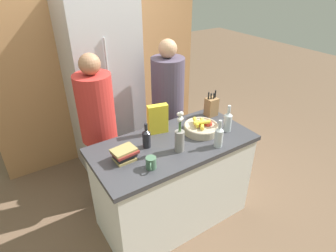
{
  "coord_description": "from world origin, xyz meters",
  "views": [
    {
      "loc": [
        -1.15,
        -1.66,
        2.23
      ],
      "look_at": [
        0.0,
        0.09,
        1.01
      ],
      "focal_mm": 30.0,
      "sensor_mm": 36.0,
      "label": 1
    }
  ],
  "objects": [
    {
      "name": "person_in_blue",
      "position": [
        0.36,
        0.65,
        0.89
      ],
      "size": [
        0.35,
        0.35,
        1.6
      ],
      "rotation": [
        0.0,
        0.0,
        0.18
      ],
      "color": "#383842",
      "rests_on": "ground_plane"
    },
    {
      "name": "refrigerator",
      "position": [
        -0.13,
        1.2,
        0.99
      ],
      "size": [
        0.73,
        0.63,
        1.98
      ],
      "color": "#B7B7BC",
      "rests_on": "ground_plane"
    },
    {
      "name": "book_stack",
      "position": [
        -0.46,
        0.01,
        0.94
      ],
      "size": [
        0.2,
        0.16,
        0.1
      ],
      "color": "#99844C",
      "rests_on": "kitchen_island"
    },
    {
      "name": "flower_vase",
      "position": [
        -0.03,
        -0.13,
        1.02
      ],
      "size": [
        0.08,
        0.08,
        0.36
      ],
      "color": "gray",
      "rests_on": "kitchen_island"
    },
    {
      "name": "knife_block",
      "position": [
        0.6,
        0.21,
        0.99
      ],
      "size": [
        0.11,
        0.1,
        0.26
      ],
      "color": "olive",
      "rests_on": "kitchen_island"
    },
    {
      "name": "bottle_vinegar",
      "position": [
        -0.23,
        0.07,
        0.98
      ],
      "size": [
        0.07,
        0.07,
        0.22
      ],
      "color": "black",
      "rests_on": "kitchen_island"
    },
    {
      "name": "bottle_wine",
      "position": [
        0.28,
        -0.25,
        0.99
      ],
      "size": [
        0.07,
        0.07,
        0.25
      ],
      "color": "#B2BCC1",
      "rests_on": "kitchen_island"
    },
    {
      "name": "back_wall_wood",
      "position": [
        0.0,
        1.56,
        1.3
      ],
      "size": [
        2.62,
        0.12,
        2.6
      ],
      "color": "#AD7A4C",
      "rests_on": "ground_plane"
    },
    {
      "name": "fruit_bowl",
      "position": [
        0.31,
        0.01,
        0.94
      ],
      "size": [
        0.32,
        0.32,
        0.13
      ],
      "color": "tan",
      "rests_on": "kitchen_island"
    },
    {
      "name": "kitchen_island",
      "position": [
        0.0,
        0.0,
        0.45
      ],
      "size": [
        1.42,
        0.7,
        0.89
      ],
      "color": "silver",
      "rests_on": "ground_plane"
    },
    {
      "name": "cereal_box",
      "position": [
        -0.03,
        0.21,
        1.03
      ],
      "size": [
        0.19,
        0.1,
        0.27
      ],
      "color": "yellow",
      "rests_on": "kitchen_island"
    },
    {
      "name": "bottle_oil",
      "position": [
        0.52,
        -0.11,
        0.99
      ],
      "size": [
        0.07,
        0.07,
        0.26
      ],
      "color": "#B2BCC1",
      "rests_on": "kitchen_island"
    },
    {
      "name": "ground_plane",
      "position": [
        0.0,
        0.0,
        0.0
      ],
      "size": [
        14.0,
        14.0,
        0.0
      ],
      "primitive_type": "plane",
      "color": "brown"
    },
    {
      "name": "coffee_mug",
      "position": [
        -0.34,
        -0.2,
        0.94
      ],
      "size": [
        0.09,
        0.11,
        0.09
      ],
      "color": "#42664C",
      "rests_on": "kitchen_island"
    },
    {
      "name": "person_at_sink",
      "position": [
        -0.44,
        0.61,
        0.89
      ],
      "size": [
        0.33,
        0.33,
        1.59
      ],
      "rotation": [
        0.0,
        0.0,
        -0.2
      ],
      "color": "#383842",
      "rests_on": "ground_plane"
    }
  ]
}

